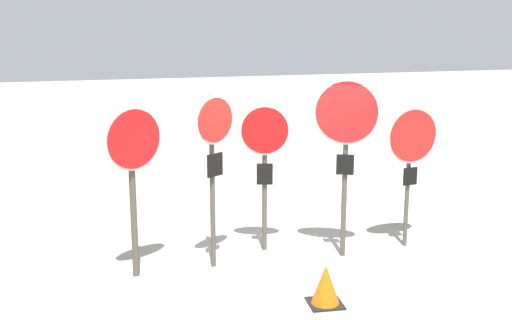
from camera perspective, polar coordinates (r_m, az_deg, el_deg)
name	(u,v)px	position (r m, az deg, el deg)	size (l,w,h in m)	color
ground_plane	(275,256)	(10.46, 1.50, -7.66)	(40.00, 40.00, 0.00)	gray
stop_sign_0	(133,160)	(9.37, -9.79, 0.01)	(0.74, 0.44, 2.33)	#474238
stop_sign_1	(214,145)	(9.55, -3.39, 1.18)	(0.56, 0.39, 2.42)	#474238
stop_sign_2	(265,148)	(10.18, 0.70, 0.94)	(0.72, 0.19, 2.19)	#474238
stop_sign_3	(346,130)	(9.96, 7.23, 2.41)	(0.88, 0.32, 2.59)	#474238
stop_sign_4	(412,147)	(10.60, 12.34, 1.06)	(0.82, 0.18, 2.12)	#474238
traffic_cone_0	(326,285)	(8.92, 5.59, -9.94)	(0.42, 0.42, 0.51)	black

